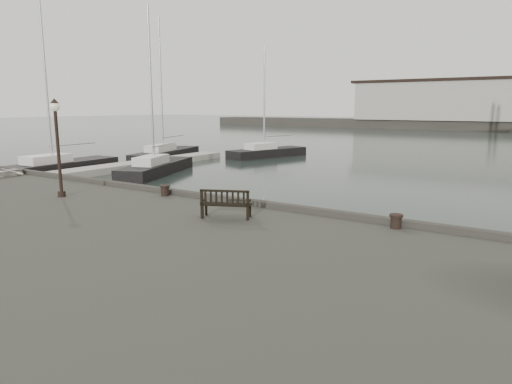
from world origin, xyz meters
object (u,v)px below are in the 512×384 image
yacht_c (157,170)px  yacht_b (166,156)px  bollard_right (396,221)px  lamp_post (57,134)px  yacht_a (59,169)px  yacht_d (267,154)px  bench (226,209)px  bollard_left (165,190)px

yacht_c → yacht_b: bearing=109.6°
bollard_right → lamp_post: (-11.67, -2.29, 2.10)m
bollard_right → yacht_a: yacht_a is taller
lamp_post → yacht_c: (-9.11, 13.81, -3.61)m
yacht_b → yacht_a: bearing=-107.1°
lamp_post → bollard_right: bearing=11.1°
yacht_d → yacht_c: bearing=-76.9°
bench → yacht_a: (-22.76, 9.53, -1.59)m
yacht_a → yacht_c: bearing=24.7°
bollard_left → lamp_post: lamp_post is taller
yacht_a → bench: bearing=-26.6°
bollard_left → lamp_post: bearing=-144.2°
bench → yacht_b: size_ratio=0.12×
yacht_a → yacht_d: size_ratio=1.18×
lamp_post → yacht_a: size_ratio=0.28×
bench → yacht_c: size_ratio=0.13×
bollard_left → lamp_post: (-3.08, -2.22, 2.09)m
bollard_right → yacht_b: yacht_b is taller
lamp_post → yacht_a: 19.07m
yacht_b → yacht_c: bearing=-66.1°
yacht_a → yacht_d: bearing=63.8°
bench → yacht_b: 30.74m
yacht_a → yacht_c: 7.49m
bollard_right → yacht_c: (-20.78, 11.52, -1.51)m
lamp_post → yacht_b: yacht_b is taller
bollard_right → yacht_c: 23.80m
lamp_post → yacht_c: size_ratio=0.29×
yacht_a → yacht_b: (0.11, 11.19, 0.01)m
yacht_b → yacht_c: size_ratio=1.10×
yacht_c → yacht_d: 14.20m
yacht_c → yacht_d: (0.73, 14.18, -0.01)m
bench → yacht_c: (-16.18, 13.11, -1.59)m
yacht_a → yacht_d: yacht_a is taller
yacht_a → yacht_b: size_ratio=0.97×
yacht_a → bollard_right: bearing=-20.0°
yacht_a → yacht_c: (6.58, 3.58, 0.00)m
yacht_c → yacht_d: yacht_c is taller
bollard_right → yacht_b: 33.32m
yacht_a → yacht_c: size_ratio=1.06×
bollard_right → lamp_post: bearing=-168.9°
lamp_post → yacht_d: yacht_d is taller
yacht_b → bench: bearing=-59.0°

